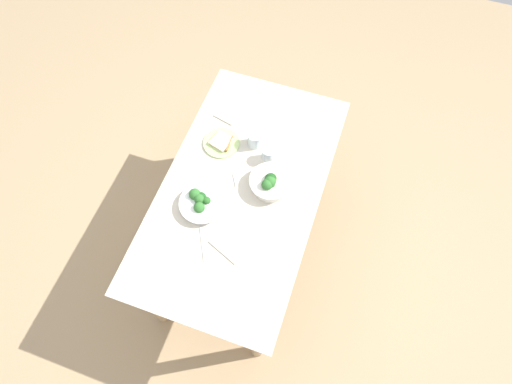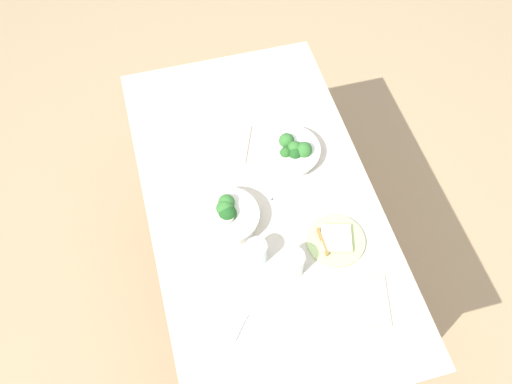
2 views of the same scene
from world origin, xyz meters
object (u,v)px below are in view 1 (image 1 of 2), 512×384
(fork_by_far_bowl, at_px, (235,182))
(napkin_folded_lower, at_px, (231,110))
(water_glass_center, at_px, (269,154))
(water_glass_side, at_px, (255,139))
(broccoli_bowl_far, at_px, (201,203))
(table_knife_left, at_px, (202,243))
(broccoli_bowl_near, at_px, (270,183))
(napkin_folded_upper, at_px, (234,240))
(bread_side_plate, at_px, (222,143))
(fork_by_near_bowl, at_px, (298,133))

(fork_by_far_bowl, bearing_deg, napkin_folded_lower, 172.76)
(water_glass_center, height_order, water_glass_side, water_glass_side)
(broccoli_bowl_far, height_order, napkin_folded_lower, broccoli_bowl_far)
(broccoli_bowl_far, distance_m, table_knife_left, 0.21)
(broccoli_bowl_near, relative_size, water_glass_side, 2.49)
(fork_by_far_bowl, distance_m, napkin_folded_upper, 0.32)
(bread_side_plate, bearing_deg, water_glass_side, -71.41)
(broccoli_bowl_near, height_order, water_glass_center, broccoli_bowl_near)
(table_knife_left, distance_m, napkin_folded_upper, 0.15)
(fork_by_far_bowl, relative_size, napkin_folded_upper, 0.48)
(water_glass_side, xyz_separation_m, napkin_folded_upper, (-0.57, -0.09, -0.04))
(table_knife_left, bearing_deg, fork_by_near_bowl, 132.67)
(fork_by_near_bowl, xyz_separation_m, napkin_folded_lower, (0.03, 0.41, 0.00))
(napkin_folded_upper, bearing_deg, napkin_folded_lower, 21.76)
(broccoli_bowl_far, bearing_deg, water_glass_side, -16.44)
(water_glass_center, xyz_separation_m, napkin_folded_upper, (-0.50, 0.01, -0.04))
(napkin_folded_upper, bearing_deg, fork_by_near_bowl, -9.32)
(water_glass_side, bearing_deg, napkin_folded_upper, -171.14)
(broccoli_bowl_far, distance_m, bread_side_plate, 0.39)
(water_glass_side, bearing_deg, napkin_folded_lower, 50.24)
(table_knife_left, height_order, napkin_folded_upper, napkin_folded_upper)
(fork_by_far_bowl, height_order, table_knife_left, same)
(broccoli_bowl_far, relative_size, broccoli_bowl_near, 1.05)
(broccoli_bowl_near, height_order, bread_side_plate, broccoli_bowl_near)
(water_glass_side, height_order, fork_by_far_bowl, water_glass_side)
(fork_by_far_bowl, distance_m, fork_by_near_bowl, 0.46)
(bread_side_plate, height_order, fork_by_near_bowl, bread_side_plate)
(bread_side_plate, height_order, napkin_folded_upper, bread_side_plate)
(broccoli_bowl_near, distance_m, water_glass_side, 0.28)
(bread_side_plate, xyz_separation_m, fork_by_near_bowl, (0.20, -0.38, -0.01))
(broccoli_bowl_near, relative_size, fork_by_far_bowl, 2.52)
(broccoli_bowl_near, bearing_deg, water_glass_center, 21.26)
(fork_by_near_bowl, distance_m, napkin_folded_upper, 0.72)
(fork_by_far_bowl, bearing_deg, water_glass_center, 117.97)
(broccoli_bowl_near, bearing_deg, table_knife_left, 152.46)
(fork_by_near_bowl, distance_m, napkin_folded_lower, 0.41)
(bread_side_plate, bearing_deg, napkin_folded_lower, 7.90)
(water_glass_side, distance_m, fork_by_far_bowl, 0.27)
(napkin_folded_lower, bearing_deg, fork_by_near_bowl, -93.67)
(broccoli_bowl_near, distance_m, bread_side_plate, 0.38)
(napkin_folded_lower, bearing_deg, water_glass_center, -127.96)
(table_knife_left, bearing_deg, fork_by_far_bowl, 145.98)
(bread_side_plate, xyz_separation_m, water_glass_side, (0.06, -0.17, 0.03))
(broccoli_bowl_far, xyz_separation_m, water_glass_side, (0.44, -0.13, 0.01))
(water_glass_center, relative_size, water_glass_side, 0.98)
(broccoli_bowl_near, bearing_deg, bread_side_plate, 63.51)
(water_glass_center, bearing_deg, water_glass_side, 56.04)
(bread_side_plate, relative_size, water_glass_side, 2.25)
(broccoli_bowl_near, xyz_separation_m, fork_by_near_bowl, (0.37, -0.04, -0.04))
(fork_by_far_bowl, xyz_separation_m, table_knife_left, (-0.37, 0.03, -0.00))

